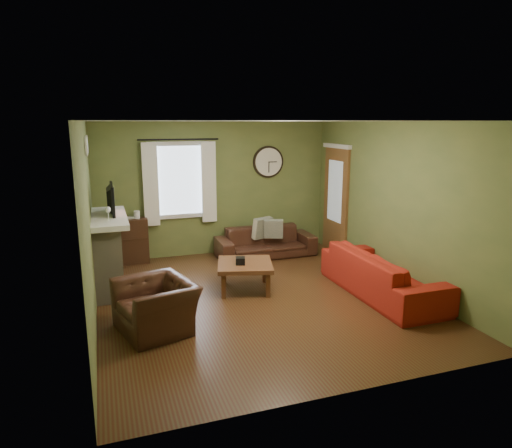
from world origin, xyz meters
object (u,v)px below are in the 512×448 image
object	(u,v)px
sofa_red	(382,273)
coffee_table	(245,276)
armchair	(156,306)
sofa_brown	(265,242)
bookshelf	(129,241)

from	to	relation	value
sofa_red	coffee_table	distance (m)	2.10
armchair	sofa_brown	bearing A→B (deg)	121.18
bookshelf	armchair	xyz separation A→B (m)	(0.14, -3.01, -0.10)
bookshelf	sofa_red	xyz separation A→B (m)	(3.54, -2.89, -0.09)
sofa_red	coffee_table	world-z (taller)	sofa_red
sofa_red	bookshelf	bearing A→B (deg)	50.85
sofa_red	armchair	world-z (taller)	sofa_red
bookshelf	sofa_brown	bearing A→B (deg)	-8.26
sofa_brown	coffee_table	distance (m)	1.91
bookshelf	sofa_red	world-z (taller)	bookshelf
coffee_table	bookshelf	bearing A→B (deg)	128.75
sofa_brown	bookshelf	bearing A→B (deg)	171.74
sofa_red	armchair	xyz separation A→B (m)	(-3.40, -0.12, -0.02)
bookshelf	coffee_table	bearing A→B (deg)	-51.25
armchair	coffee_table	distance (m)	1.78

